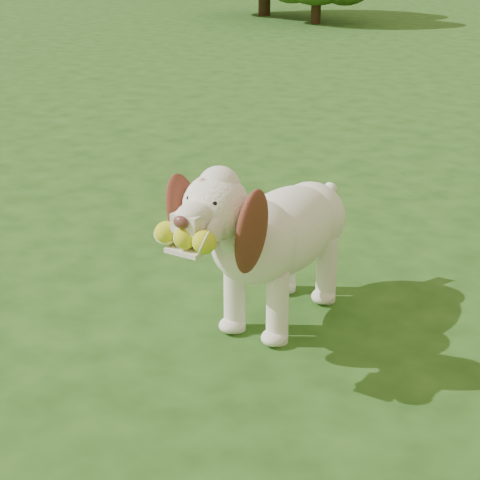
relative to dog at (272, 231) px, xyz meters
The scene contains 2 objects.
ground 0.64m from the dog, 82.92° to the left, with size 80.00×80.00×0.00m, color #1D4313.
dog is the anchor object (origin of this frame).
Camera 1 is at (1.37, -2.96, 1.51)m, focal length 60.00 mm.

